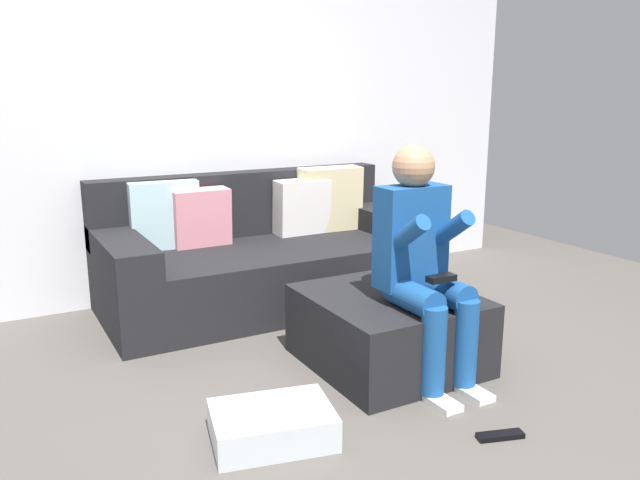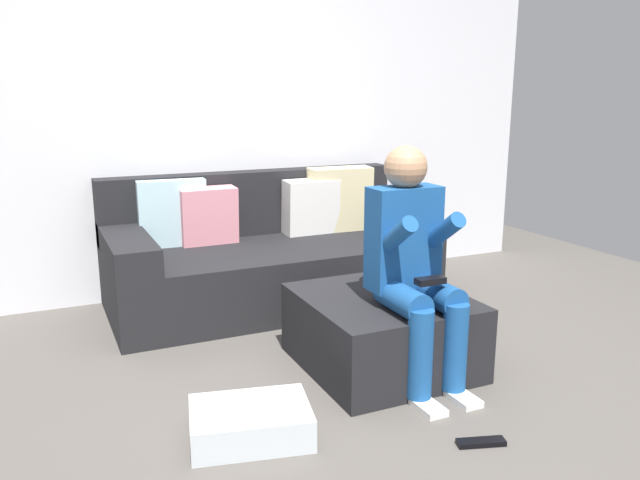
% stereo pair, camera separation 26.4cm
% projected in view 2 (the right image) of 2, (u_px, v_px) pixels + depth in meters
% --- Properties ---
extents(ground_plane, '(6.80, 6.80, 0.00)m').
position_uv_depth(ground_plane, '(352.00, 429.00, 2.67)').
color(ground_plane, '#544F49').
extents(wall_back, '(5.23, 0.10, 2.54)m').
position_uv_depth(wall_back, '(205.00, 108.00, 4.32)').
color(wall_back, silver).
rests_on(wall_back, ground_plane).
extents(couch_sectional, '(2.09, 0.95, 0.86)m').
position_uv_depth(couch_sectional, '(269.00, 255.00, 4.25)').
color(couch_sectional, black).
rests_on(couch_sectional, ground_plane).
extents(ottoman, '(0.78, 0.83, 0.38)m').
position_uv_depth(ottoman, '(382.00, 331.00, 3.25)').
color(ottoman, black).
rests_on(ottoman, ground_plane).
extents(person_seated, '(0.35, 0.59, 1.14)m').
position_uv_depth(person_seated, '(414.00, 261.00, 2.99)').
color(person_seated, '#194C8C').
rests_on(person_seated, ground_plane).
extents(storage_bin, '(0.55, 0.44, 0.14)m').
position_uv_depth(storage_bin, '(250.00, 423.00, 2.59)').
color(storage_bin, silver).
rests_on(storage_bin, ground_plane).
extents(remote_near_ottoman, '(0.20, 0.11, 0.02)m').
position_uv_depth(remote_near_ottoman, '(481.00, 442.00, 2.55)').
color(remote_near_ottoman, black).
rests_on(remote_near_ottoman, ground_plane).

